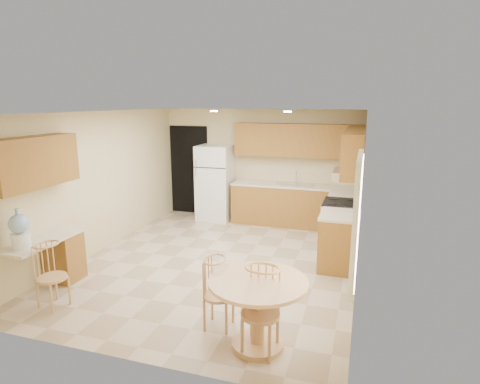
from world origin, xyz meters
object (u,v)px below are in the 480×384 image
(chair_table_b, at_px, (258,307))
(water_crock, at_px, (20,230))
(chair_desk, at_px, (46,272))
(chair_table_a, at_px, (216,290))
(dining_table, at_px, (258,304))
(refrigerator, at_px, (215,183))
(stove, at_px, (341,226))

(chair_table_b, relative_size, water_crock, 1.77)
(chair_desk, bearing_deg, chair_table_a, 106.02)
(chair_table_b, bearing_deg, chair_table_a, -26.35)
(chair_table_b, xyz_separation_m, chair_desk, (-2.86, 0.16, -0.06))
(dining_table, bearing_deg, refrigerator, 116.12)
(chair_table_a, bearing_deg, stove, 157.31)
(stove, xyz_separation_m, chair_table_a, (-1.21, -3.13, 0.06))
(stove, bearing_deg, chair_table_a, -111.20)
(chair_table_a, height_order, chair_table_b, chair_table_b)
(refrigerator, bearing_deg, chair_table_b, -64.25)
(chair_table_a, relative_size, chair_table_b, 0.90)
(refrigerator, relative_size, water_crock, 3.16)
(chair_table_a, bearing_deg, chair_table_b, 58.52)
(refrigerator, relative_size, stove, 1.56)
(chair_desk, xyz_separation_m, water_crock, (-0.45, 0.09, 0.49))
(dining_table, distance_m, water_crock, 3.30)
(chair_table_a, bearing_deg, refrigerator, -160.54)
(chair_desk, distance_m, water_crock, 0.67)
(stove, height_order, dining_table, stove)
(refrigerator, distance_m, stove, 3.15)
(dining_table, relative_size, chair_table_a, 1.24)
(water_crock, bearing_deg, refrigerator, 76.71)
(stove, height_order, chair_desk, stove)
(refrigerator, height_order, stove, refrigerator)
(refrigerator, xyz_separation_m, chair_table_a, (1.66, -4.35, -0.32))
(stove, relative_size, dining_table, 1.01)
(chair_desk, relative_size, water_crock, 1.59)
(refrigerator, height_order, dining_table, refrigerator)
(stove, distance_m, chair_desk, 4.80)
(chair_desk, bearing_deg, water_crock, -89.72)
(dining_table, relative_size, chair_desk, 1.25)
(dining_table, distance_m, chair_table_a, 0.57)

